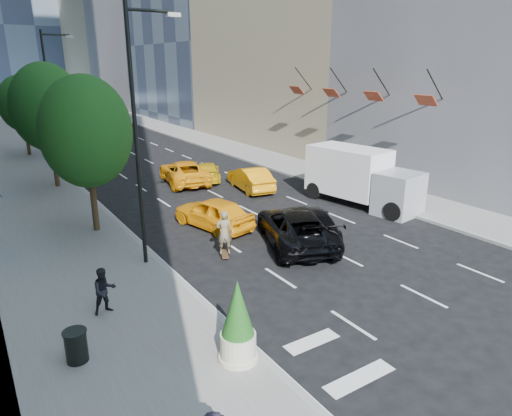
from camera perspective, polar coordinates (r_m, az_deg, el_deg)
ground at (r=19.55m, az=9.03°, el=-6.84°), size 160.00×160.00×0.00m
sidewalk_left at (r=43.92m, az=-28.40°, el=5.14°), size 6.00×120.00×0.15m
sidewalk_right at (r=49.06m, az=-5.74°, el=8.30°), size 4.00×120.00×0.15m
lamp_near at (r=18.16m, az=-14.36°, el=10.09°), size 2.13×0.22×10.00m
lamp_far at (r=35.62m, az=-24.14°, el=12.64°), size 2.13×0.22×10.00m
tree_near at (r=22.82m, az=-20.48°, el=8.86°), size 4.20×4.20×7.46m
tree_mid at (r=32.56m, az=-24.66°, el=11.35°), size 4.50×4.50×7.99m
tree_far at (r=45.47m, az=-27.22°, el=11.52°), size 3.90×3.90×6.92m
traffic_signal at (r=53.52m, az=-27.33°, el=11.74°), size 2.48×0.53×5.20m
facade_flags at (r=32.44m, az=12.01°, el=14.07°), size 1.85×13.30×2.05m
skateboarder at (r=19.64m, az=-4.00°, el=-3.44°), size 0.84×0.71×1.96m
black_sedan_lincoln at (r=21.05m, az=4.99°, el=-2.41°), size 4.81×6.57×1.66m
black_sedan_mercedes at (r=21.94m, az=6.65°, el=-1.78°), size 4.20×5.73×1.54m
taxi_a at (r=23.19m, az=-5.35°, el=-0.59°), size 2.92×4.97×1.59m
taxi_b at (r=30.09m, az=-0.71°, el=3.72°), size 2.37×4.86×1.54m
taxi_c at (r=32.14m, az=-8.97°, el=4.46°), size 3.62×6.07×1.58m
taxi_d at (r=32.81m, az=-6.17°, el=4.56°), size 3.42×4.69×1.26m
city_bus at (r=43.48m, az=-20.96°, el=8.19°), size 3.32×12.33×3.41m
box_truck at (r=27.42m, az=12.93°, el=3.81°), size 3.50×7.15×3.27m
pedestrian_a at (r=15.93m, az=-18.43°, el=-9.78°), size 0.83×0.67×1.59m
trash_can at (r=14.02m, az=-21.55°, el=-15.82°), size 0.60×0.60×0.90m
planter_shrub at (r=12.81m, az=-2.29°, el=-14.13°), size 1.01×1.01×2.42m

